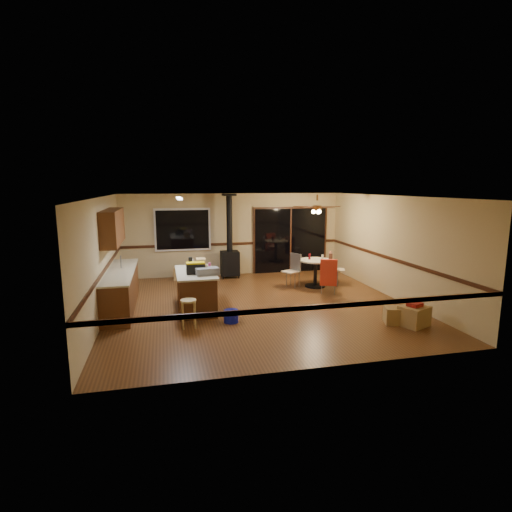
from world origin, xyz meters
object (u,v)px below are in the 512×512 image
object	(u,v)px
chair_left	(293,266)
bar_stool	(189,314)
dining_table	(315,268)
box_corner_b	(395,315)
kitchen_island	(196,290)
box_corner_a	(414,316)
box_under_window	(182,273)
toolbox_black	(196,269)
chair_right	(331,264)
wood_stove	(230,255)
blue_bucket	(231,316)
chair_near	(329,272)
toolbox_grey	(207,271)

from	to	relation	value
chair_left	bar_stool	bearing A→B (deg)	-139.20
dining_table	box_corner_b	bearing A→B (deg)	-81.45
kitchen_island	box_corner_a	distance (m)	4.78
kitchen_island	box_under_window	size ratio (longest dim) A/B	3.45
toolbox_black	chair_right	bearing A→B (deg)	23.01
dining_table	kitchen_island	bearing A→B (deg)	-158.60
chair_right	box_corner_a	xyz separation A→B (m)	(0.26, -3.61, -0.39)
dining_table	chair_left	bearing A→B (deg)	166.28
wood_stove	chair_left	bearing A→B (deg)	-44.35
kitchen_island	chair_right	world-z (taller)	chair_right
blue_bucket	chair_right	bearing A→B (deg)	37.11
wood_stove	box_corner_b	world-z (taller)	wood_stove
wood_stove	box_corner_b	bearing A→B (deg)	-61.72
chair_left	chair_near	world-z (taller)	same
bar_stool	toolbox_black	bearing A→B (deg)	76.32
wood_stove	chair_near	size ratio (longest dim) A/B	3.60
bar_stool	chair_left	bearing A→B (deg)	40.80
box_under_window	box_corner_a	world-z (taller)	box_corner_a
chair_right	chair_left	bearing A→B (deg)	178.66
bar_stool	wood_stove	bearing A→B (deg)	69.94
wood_stove	blue_bucket	size ratio (longest dim) A/B	8.04
chair_near	chair_left	bearing A→B (deg)	121.87
chair_left	blue_bucket	bearing A→B (deg)	-130.91
chair_right	box_under_window	xyz separation A→B (m)	(-4.19, 1.62, -0.40)
dining_table	box_corner_b	world-z (taller)	dining_table
chair_near	bar_stool	bearing A→B (deg)	-155.90
kitchen_island	blue_bucket	world-z (taller)	kitchen_island
bar_stool	box_corner_b	bearing A→B (deg)	-9.94
box_corner_b	kitchen_island	bearing A→B (deg)	154.21
kitchen_island	box_corner_a	xyz separation A→B (m)	(4.27, -2.13, -0.25)
kitchen_island	box_corner_a	bearing A→B (deg)	-26.47
blue_bucket	dining_table	xyz separation A→B (m)	(2.84, 2.43, 0.40)
wood_stove	bar_stool	bearing A→B (deg)	-110.06
kitchen_island	toolbox_grey	xyz separation A→B (m)	(0.23, -0.40, 0.53)
wood_stove	chair_left	world-z (taller)	wood_stove
blue_bucket	box_corner_b	bearing A→B (deg)	-14.40
kitchen_island	toolbox_grey	bearing A→B (deg)	-60.20
toolbox_black	box_under_window	world-z (taller)	toolbox_black
kitchen_island	box_under_window	distance (m)	3.12
box_under_window	box_corner_b	distance (m)	6.52
toolbox_black	chair_right	size ratio (longest dim) A/B	0.59
kitchen_island	chair_right	distance (m)	4.28
kitchen_island	blue_bucket	distance (m)	1.28
kitchen_island	box_corner_b	distance (m)	4.42
bar_stool	dining_table	distance (m)	4.52
chair_left	wood_stove	bearing A→B (deg)	135.65
chair_left	box_corner_a	xyz separation A→B (m)	(1.40, -3.64, -0.38)
kitchen_island	bar_stool	xyz separation A→B (m)	(-0.24, -1.18, -0.16)
toolbox_grey	box_under_window	bearing A→B (deg)	96.68
chair_right	box_corner_b	world-z (taller)	chair_right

